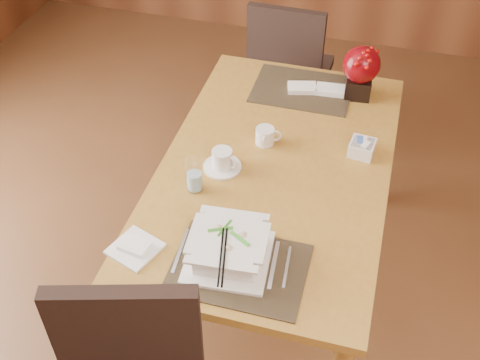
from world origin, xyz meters
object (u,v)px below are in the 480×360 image
(bread_plate, at_px, (135,249))
(far_chair, at_px, (288,66))
(soup_setting, at_px, (228,249))
(sugar_caddy, at_px, (362,148))
(dining_table, at_px, (275,183))
(berry_decor, at_px, (361,69))
(water_glass, at_px, (194,175))
(creamer_jug, at_px, (265,136))
(coffee_cup, at_px, (222,161))

(bread_plate, relative_size, far_chair, 0.17)
(bread_plate, bearing_deg, soup_setting, 7.63)
(sugar_caddy, distance_m, bread_plate, 1.00)
(dining_table, distance_m, berry_decor, 0.67)
(dining_table, bearing_deg, sugar_caddy, 26.71)
(water_glass, bearing_deg, creamer_jug, 60.94)
(soup_setting, height_order, creamer_jug, soup_setting)
(soup_setting, bearing_deg, sugar_caddy, 57.25)
(dining_table, height_order, sugar_caddy, sugar_caddy)
(sugar_caddy, bearing_deg, soup_setting, -118.28)
(dining_table, relative_size, creamer_jug, 14.97)
(far_chair, bearing_deg, creamer_jug, 97.35)
(sugar_caddy, relative_size, bread_plate, 0.64)
(sugar_caddy, distance_m, berry_decor, 0.43)
(creamer_jug, bearing_deg, sugar_caddy, -6.39)
(soup_setting, distance_m, berry_decor, 1.14)
(creamer_jug, relative_size, sugar_caddy, 1.02)
(coffee_cup, distance_m, creamer_jug, 0.23)
(far_chair, bearing_deg, coffee_cup, 90.30)
(soup_setting, distance_m, sugar_caddy, 0.77)
(coffee_cup, bearing_deg, sugar_caddy, 24.22)
(sugar_caddy, height_order, bread_plate, sugar_caddy)
(sugar_caddy, xyz_separation_m, bread_plate, (-0.69, -0.72, -0.02))
(coffee_cup, relative_size, creamer_jug, 1.52)
(dining_table, height_order, berry_decor, berry_decor)
(dining_table, bearing_deg, creamer_jug, 121.48)
(berry_decor, relative_size, far_chair, 0.27)
(soup_setting, xyz_separation_m, far_chair, (-0.12, 1.62, -0.29))
(sugar_caddy, bearing_deg, berry_decor, 99.65)
(water_glass, height_order, far_chair, far_chair)
(berry_decor, bearing_deg, creamer_jug, -126.17)
(coffee_cup, height_order, bread_plate, coffee_cup)
(soup_setting, bearing_deg, bread_plate, -176.85)
(soup_setting, xyz_separation_m, bread_plate, (-0.32, -0.04, -0.05))
(far_chair, bearing_deg, soup_setting, 96.22)
(coffee_cup, height_order, berry_decor, berry_decor)
(water_glass, distance_m, sugar_caddy, 0.70)
(berry_decor, bearing_deg, coffee_cup, -125.00)
(soup_setting, distance_m, coffee_cup, 0.47)
(water_glass, xyz_separation_m, creamer_jug, (0.19, 0.34, -0.04))
(creamer_jug, distance_m, berry_decor, 0.56)
(coffee_cup, relative_size, bread_plate, 0.99)
(soup_setting, xyz_separation_m, berry_decor, (0.30, 1.09, 0.08))
(far_chair, bearing_deg, berry_decor, 130.61)
(creamer_jug, height_order, berry_decor, berry_decor)
(sugar_caddy, bearing_deg, coffee_cup, -155.78)
(dining_table, height_order, coffee_cup, coffee_cup)
(creamer_jug, bearing_deg, soup_setting, -98.94)
(berry_decor, distance_m, bread_plate, 1.30)
(dining_table, relative_size, bread_plate, 9.75)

